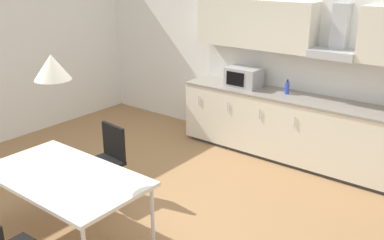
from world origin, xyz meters
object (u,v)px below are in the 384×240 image
Objects in this scene: chair_far_left at (107,155)px; pendant_lamp at (52,67)px; bottle_blue at (287,88)px; dining_table at (64,179)px; microwave at (244,77)px.

chair_far_left is 1.52m from pendant_lamp.
bottle_blue is 0.62× the size of pendant_lamp.
pendant_lamp is (-0.00, 0.00, 1.07)m from dining_table.
pendant_lamp is at bearing -90.87° from microwave.
microwave is at bearing 89.13° from dining_table.
pendant_lamp is (-0.05, -3.11, 0.70)m from microwave.
bottle_blue reaches higher than dining_table.
chair_far_left is at bearing -99.96° from microwave.
chair_far_left is at bearing -114.71° from bottle_blue.
pendant_lamp is at bearing -102.77° from bottle_blue.
bottle_blue is 3.25m from dining_table.
dining_table is 0.92m from chair_far_left.
dining_table is 1.07m from pendant_lamp.
bottle_blue is at bearing 65.29° from chair_far_left.
bottle_blue is 3.32m from pendant_lamp.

